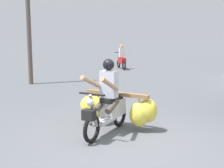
# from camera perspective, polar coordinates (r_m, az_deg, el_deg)

# --- Properties ---
(ground_plane) EXTENTS (120.00, 120.00, 0.00)m
(ground_plane) POSITION_cam_1_polar(r_m,az_deg,el_deg) (6.17, 2.04, -10.70)
(ground_plane) COLOR #56595E
(motorbike_main_loaded) EXTENTS (1.83, 1.82, 1.58)m
(motorbike_main_loaded) POSITION_cam_1_polar(r_m,az_deg,el_deg) (6.85, -0.08, -4.03)
(motorbike_main_loaded) COLOR black
(motorbike_main_loaded) RESTS_ON ground
(motorbike_distant_ahead_left) EXTENTS (0.75, 1.54, 1.40)m
(motorbike_distant_ahead_left) POSITION_cam_1_polar(r_m,az_deg,el_deg) (17.91, 1.77, 4.53)
(motorbike_distant_ahead_left) COLOR black
(motorbike_distant_ahead_left) RESTS_ON ground
(utility_pole) EXTENTS (0.18, 0.18, 5.60)m
(utility_pole) POSITION_cam_1_polar(r_m,az_deg,el_deg) (13.15, -14.98, 12.13)
(utility_pole) COLOR brown
(utility_pole) RESTS_ON ground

